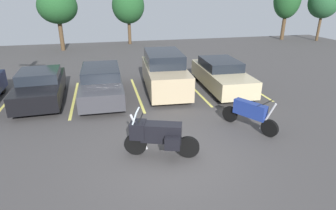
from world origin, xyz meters
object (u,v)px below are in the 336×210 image
Objects in this scene: car_champagne at (221,75)px; car_charcoal at (101,83)px; motorcycle_touring at (158,135)px; car_tan at (164,73)px; car_black at (40,86)px; motorcycle_second at (250,113)px.

car_charcoal is at bearing 179.74° from car_champagne.
car_tan is (1.50, 5.92, 0.23)m from motorcycle_touring.
car_champagne is at bearing -6.04° from car_tan.
motorcycle_touring is at bearing -128.09° from car_champagne.
car_black is 8.65m from car_champagne.
motorcycle_second is at bearing -42.01° from car_charcoal.
car_black is at bearing 126.39° from motorcycle_touring.
car_tan reaches higher than motorcycle_second.
car_charcoal is 3.09m from car_tan.
car_charcoal is at bearing -2.86° from car_black.
car_black is 0.92× the size of car_champagne.
car_black is 0.93× the size of car_charcoal.
motorcycle_touring is 1.09× the size of motorcycle_second.
motorcycle_second is 0.40× the size of car_champagne.
car_tan is (3.07, 0.28, 0.22)m from car_charcoal.
motorcycle_touring is 0.45× the size of car_charcoal.
car_charcoal reaches higher than car_black.
motorcycle_second is 5.31m from car_tan.
car_tan is at bearing 1.44° from car_black.
car_champagne is (2.89, -0.31, -0.22)m from car_tan.
car_tan is at bearing 112.72° from motorcycle_second.
motorcycle_touring is 7.17m from car_black.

